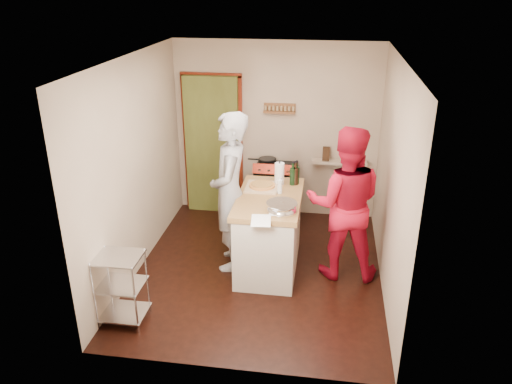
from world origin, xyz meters
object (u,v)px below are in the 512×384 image
island (269,231)px  person_red (344,204)px  stove (276,193)px  person_stripe (230,193)px  wire_shelving (121,286)px

island → person_red: (0.89, -0.00, 0.43)m
stove → person_red: size_ratio=0.53×
island → stove: bearing=92.8°
person_stripe → island: bearing=82.9°
stove → person_stripe: 1.48m
person_stripe → person_red: size_ratio=1.06×
stove → island: island is taller
wire_shelving → person_red: (2.28, 1.30, 0.50)m
stove → island: size_ratio=0.69×
person_red → stove: bearing=-55.1°
island → wire_shelving: bearing=-137.0°
person_red → wire_shelving: bearing=28.8°
island → person_red: 0.99m
person_stripe → stove: bearing=156.1°
stove → wire_shelving: stove is taller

